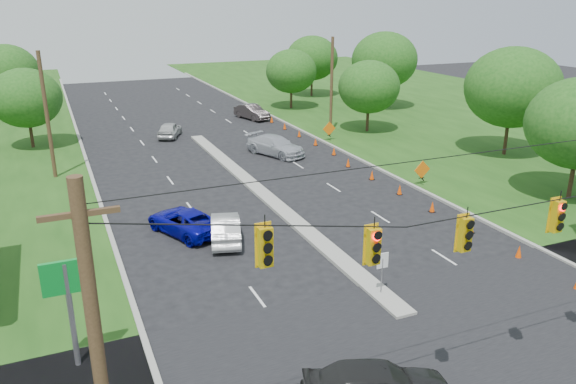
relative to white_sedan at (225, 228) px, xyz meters
name	(u,v)px	position (x,y,z in m)	size (l,w,h in m)	color
ground	(474,376)	(4.45, -14.39, -0.71)	(160.00, 160.00, 0.00)	black
cross_street	(474,376)	(4.45, -14.39, -0.71)	(160.00, 14.00, 0.02)	black
curb_left	(90,174)	(-5.65, 15.61, -0.71)	(0.25, 110.00, 0.16)	gray
curb_right	(332,147)	(14.55, 15.61, -0.71)	(0.25, 110.00, 0.16)	gray
median	(260,193)	(4.45, 6.61, -0.71)	(1.00, 34.00, 0.18)	gray
median_sign	(382,266)	(4.45, -8.39, 0.75)	(0.55, 0.06, 2.05)	gray
signal_span	(513,257)	(4.40, -15.39, 4.26)	(25.60, 0.32, 9.00)	#422D1C
utility_pole_far_left	(47,116)	(-8.05, 15.61, 3.79)	(0.28, 0.28, 9.00)	#422D1C
utility_pole_far_right	(332,86)	(16.95, 20.61, 3.79)	(0.28, 0.28, 9.00)	#422D1C
cone_1	(519,252)	(12.81, -7.89, -0.36)	(0.32, 0.32, 0.70)	#F14705
cone_2	(471,227)	(12.81, -4.39, -0.36)	(0.32, 0.32, 0.70)	#F14705
cone_3	(432,207)	(12.81, -0.89, -0.36)	(0.32, 0.32, 0.70)	#F14705
cone_4	(400,189)	(12.81, 2.61, -0.36)	(0.32, 0.32, 0.70)	#F14705
cone_5	(372,175)	(12.81, 6.11, -0.36)	(0.32, 0.32, 0.70)	#F14705
cone_6	(348,163)	(12.81, 9.61, -0.36)	(0.32, 0.32, 0.70)	#F14705
cone_7	(334,151)	(13.41, 13.11, -0.36)	(0.32, 0.32, 0.70)	#F14705
cone_8	(316,142)	(13.41, 16.61, -0.36)	(0.32, 0.32, 0.70)	#F14705
cone_9	(299,133)	(13.41, 20.11, -0.36)	(0.32, 0.32, 0.70)	#F14705
cone_10	(285,126)	(13.41, 23.61, -0.36)	(0.32, 0.32, 0.70)	#F14705
cone_11	(272,119)	(13.41, 27.11, -0.36)	(0.32, 0.32, 0.70)	#F14705
cone_12	(260,113)	(13.41, 30.61, -0.36)	(0.32, 0.32, 0.70)	#F14705
cone_13	(249,108)	(13.41, 34.11, -0.36)	(0.32, 0.32, 0.70)	#F14705
work_sign_1	(422,170)	(15.25, 3.61, 0.38)	(1.27, 0.58, 1.37)	black
work_sign_2	(329,129)	(15.25, 17.61, 0.38)	(1.27, 0.58, 1.37)	black
tree_5	(26,98)	(-9.55, 25.61, 3.62)	(5.88, 5.88, 6.86)	black
tree_6	(6,72)	(-11.55, 40.61, 4.25)	(6.72, 6.72, 7.84)	black
tree_8	(513,87)	(26.45, 7.61, 4.87)	(7.56, 7.56, 8.82)	black
tree_9	(369,87)	(20.45, 19.61, 3.62)	(5.88, 5.88, 6.86)	black
tree_10	(384,60)	(28.45, 29.61, 4.87)	(7.56, 7.56, 8.82)	black
tree_11	(312,58)	(24.45, 40.61, 4.25)	(6.72, 6.72, 7.84)	black
tree_12	(291,71)	(18.45, 33.61, 3.62)	(5.88, 5.88, 6.86)	black
white_sedan	(225,228)	(0.00, 0.00, 0.00)	(1.51, 4.32, 1.42)	silver
blue_pickup	(185,221)	(-1.76, 1.88, -0.02)	(2.28, 4.94, 1.37)	#08079A
silver_car_far	(276,146)	(8.98, 15.09, 0.08)	(2.22, 5.46, 1.58)	#ABADB6
silver_car_oncoming	(170,130)	(2.24, 24.85, 0.00)	(1.68, 4.17, 1.42)	#B2B2B2
dark_car_receding	(252,112)	(12.13, 29.67, 0.06)	(1.63, 4.67, 1.54)	#2C2727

